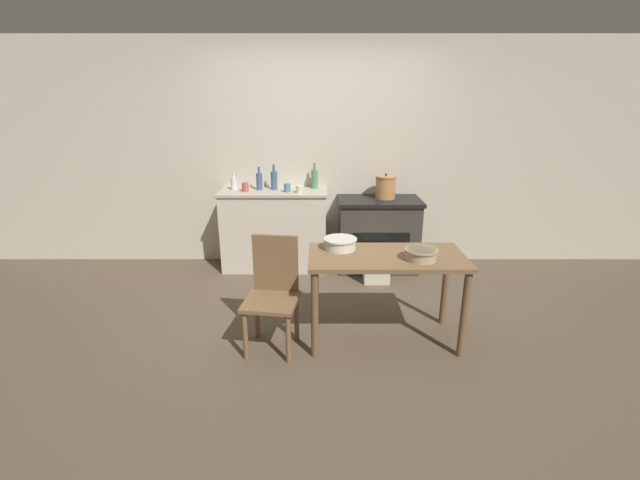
{
  "coord_description": "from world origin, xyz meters",
  "views": [
    {
      "loc": [
        -0.0,
        -3.42,
        1.88
      ],
      "look_at": [
        0.0,
        0.5,
        0.59
      ],
      "focal_mm": 24.0,
      "sensor_mm": 36.0,
      "label": 1
    }
  ],
  "objects_px": {
    "bottle_far_left": "(234,183)",
    "bottle_center_left": "(314,179)",
    "bottle_left": "(274,180)",
    "cup_mid_right": "(245,187)",
    "mixing_bowl_small": "(340,243)",
    "stove": "(378,234)",
    "stock_pot": "(385,187)",
    "cup_center": "(299,189)",
    "cup_center_right": "(287,188)",
    "mixing_bowl_large": "(421,254)",
    "flour_sack": "(377,264)",
    "bottle_mid_left": "(259,181)",
    "work_table": "(386,268)",
    "chair": "(273,291)"
  },
  "relations": [
    {
      "from": "chair",
      "to": "mixing_bowl_small",
      "type": "xyz_separation_m",
      "value": [
        0.53,
        0.22,
        0.32
      ]
    },
    {
      "from": "work_table",
      "to": "flour_sack",
      "type": "relative_size",
      "value": 2.95
    },
    {
      "from": "stock_pot",
      "to": "stove",
      "type": "bearing_deg",
      "value": -154.0
    },
    {
      "from": "bottle_center_left",
      "to": "flour_sack",
      "type": "bearing_deg",
      "value": -40.71
    },
    {
      "from": "bottle_center_left",
      "to": "stove",
      "type": "bearing_deg",
      "value": -12.04
    },
    {
      "from": "stock_pot",
      "to": "mixing_bowl_large",
      "type": "xyz_separation_m",
      "value": [
        0.03,
        -1.71,
        -0.17
      ]
    },
    {
      "from": "mixing_bowl_large",
      "to": "work_table",
      "type": "bearing_deg",
      "value": 156.76
    },
    {
      "from": "work_table",
      "to": "bottle_far_left",
      "type": "xyz_separation_m",
      "value": [
        -1.49,
        1.65,
        0.36
      ]
    },
    {
      "from": "flour_sack",
      "to": "cup_mid_right",
      "type": "distance_m",
      "value": 1.68
    },
    {
      "from": "bottle_mid_left",
      "to": "cup_center",
      "type": "bearing_deg",
      "value": -20.49
    },
    {
      "from": "stove",
      "to": "work_table",
      "type": "relative_size",
      "value": 0.76
    },
    {
      "from": "bottle_left",
      "to": "cup_mid_right",
      "type": "xyz_separation_m",
      "value": [
        -0.31,
        -0.1,
        -0.06
      ]
    },
    {
      "from": "cup_center",
      "to": "mixing_bowl_large",
      "type": "bearing_deg",
      "value": -58.13
    },
    {
      "from": "bottle_center_left",
      "to": "cup_center",
      "type": "relative_size",
      "value": 3.66
    },
    {
      "from": "cup_center",
      "to": "cup_center_right",
      "type": "height_order",
      "value": "cup_center_right"
    },
    {
      "from": "bottle_far_left",
      "to": "cup_center_right",
      "type": "distance_m",
      "value": 0.62
    },
    {
      "from": "bottle_far_left",
      "to": "mixing_bowl_large",
      "type": "bearing_deg",
      "value": -45.42
    },
    {
      "from": "mixing_bowl_large",
      "to": "bottle_far_left",
      "type": "relative_size",
      "value": 1.31
    },
    {
      "from": "bottle_far_left",
      "to": "bottle_center_left",
      "type": "bearing_deg",
      "value": 4.96
    },
    {
      "from": "flour_sack",
      "to": "cup_mid_right",
      "type": "relative_size",
      "value": 4.2
    },
    {
      "from": "cup_center_right",
      "to": "cup_mid_right",
      "type": "distance_m",
      "value": 0.47
    },
    {
      "from": "bottle_far_left",
      "to": "bottle_center_left",
      "type": "distance_m",
      "value": 0.91
    },
    {
      "from": "chair",
      "to": "bottle_center_left",
      "type": "bearing_deg",
      "value": 88.24
    },
    {
      "from": "mixing_bowl_large",
      "to": "cup_center_right",
      "type": "relative_size",
      "value": 2.72
    },
    {
      "from": "bottle_center_left",
      "to": "stock_pot",
      "type": "bearing_deg",
      "value": -8.8
    },
    {
      "from": "stove",
      "to": "bottle_far_left",
      "type": "xyz_separation_m",
      "value": [
        -1.64,
        0.08,
        0.57
      ]
    },
    {
      "from": "stock_pot",
      "to": "mixing_bowl_small",
      "type": "height_order",
      "value": "stock_pot"
    },
    {
      "from": "chair",
      "to": "bottle_center_left",
      "type": "xyz_separation_m",
      "value": [
        0.3,
        1.81,
        0.56
      ]
    },
    {
      "from": "cup_center_right",
      "to": "cup_mid_right",
      "type": "bearing_deg",
      "value": 176.39
    },
    {
      "from": "mixing_bowl_large",
      "to": "cup_center_right",
      "type": "bearing_deg",
      "value": 124.42
    },
    {
      "from": "mixing_bowl_large",
      "to": "bottle_mid_left",
      "type": "height_order",
      "value": "bottle_mid_left"
    },
    {
      "from": "flour_sack",
      "to": "stock_pot",
      "type": "distance_m",
      "value": 0.88
    },
    {
      "from": "bottle_left",
      "to": "cup_mid_right",
      "type": "height_order",
      "value": "bottle_left"
    },
    {
      "from": "work_table",
      "to": "cup_center_right",
      "type": "distance_m",
      "value": 1.8
    },
    {
      "from": "stove",
      "to": "flour_sack",
      "type": "height_order",
      "value": "stove"
    },
    {
      "from": "work_table",
      "to": "stock_pot",
      "type": "xyz_separation_m",
      "value": [
        0.21,
        1.61,
        0.33
      ]
    },
    {
      "from": "mixing_bowl_small",
      "to": "cup_center",
      "type": "relative_size",
      "value": 3.43
    },
    {
      "from": "bottle_far_left",
      "to": "bottle_left",
      "type": "bearing_deg",
      "value": 1.19
    },
    {
      "from": "mixing_bowl_small",
      "to": "cup_center",
      "type": "xyz_separation_m",
      "value": [
        -0.39,
        1.34,
        0.17
      ]
    },
    {
      "from": "cup_mid_right",
      "to": "stock_pot",
      "type": "bearing_deg",
      "value": 1.71
    },
    {
      "from": "mixing_bowl_small",
      "to": "bottle_far_left",
      "type": "xyz_separation_m",
      "value": [
        -1.13,
        1.51,
        0.2
      ]
    },
    {
      "from": "work_table",
      "to": "cup_mid_right",
      "type": "height_order",
      "value": "cup_mid_right"
    },
    {
      "from": "work_table",
      "to": "bottle_mid_left",
      "type": "height_order",
      "value": "bottle_mid_left"
    },
    {
      "from": "stove",
      "to": "cup_center_right",
      "type": "height_order",
      "value": "cup_center_right"
    },
    {
      "from": "bottle_mid_left",
      "to": "mixing_bowl_large",
      "type": "bearing_deg",
      "value": -50.58
    },
    {
      "from": "bottle_left",
      "to": "cup_center",
      "type": "distance_m",
      "value": 0.35
    },
    {
      "from": "bottle_left",
      "to": "cup_mid_right",
      "type": "relative_size",
      "value": 2.89
    },
    {
      "from": "bottle_center_left",
      "to": "work_table",
      "type": "bearing_deg",
      "value": -71.44
    },
    {
      "from": "flour_sack",
      "to": "stock_pot",
      "type": "relative_size",
      "value": 1.47
    },
    {
      "from": "mixing_bowl_large",
      "to": "cup_center",
      "type": "distance_m",
      "value": 1.87
    }
  ]
}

